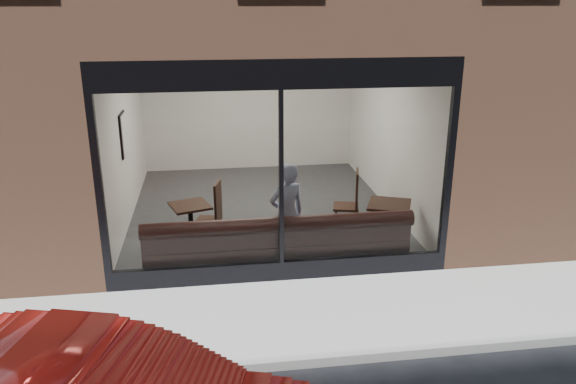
{
  "coord_description": "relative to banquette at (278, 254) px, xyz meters",
  "views": [
    {
      "loc": [
        -0.96,
        -5.33,
        3.9
      ],
      "look_at": [
        0.15,
        2.4,
        1.25
      ],
      "focal_mm": 35.0,
      "sensor_mm": 36.0,
      "label": 1
    }
  ],
  "objects": [
    {
      "name": "host_building_backfill",
      "position": [
        0.0,
        8.55,
        1.38
      ],
      "size": [
        5.0,
        6.0,
        3.2
      ],
      "primitive_type": "cube",
      "color": "brown",
      "rests_on": "ground"
    },
    {
      "name": "cafe_chair_right",
      "position": [
        1.52,
        1.88,
        0.01
      ],
      "size": [
        0.56,
        0.56,
        0.04
      ],
      "primitive_type": "cube",
      "rotation": [
        0.0,
        0.0,
        2.89
      ],
      "color": "black",
      "rests_on": "cafe_floor"
    },
    {
      "name": "wall_poster",
      "position": [
        -2.45,
        2.23,
        1.45
      ],
      "size": [
        0.02,
        0.53,
        0.71
      ],
      "primitive_type": "cube",
      "color": "white",
      "rests_on": "cafe_wall_left"
    },
    {
      "name": "storefront_glass",
      "position": [
        0.0,
        -0.43,
        1.33
      ],
      "size": [
        4.8,
        0.0,
        4.8
      ],
      "primitive_type": "plane",
      "rotation": [
        1.57,
        0.0,
        0.0
      ],
      "color": "white",
      "rests_on": "storefront_kick"
    },
    {
      "name": "kerb_near",
      "position": [
        0.0,
        -2.5,
        -0.17
      ],
      "size": [
        40.0,
        0.1,
        0.12
      ],
      "primitive_type": "cube",
      "color": "gray",
      "rests_on": "ground"
    },
    {
      "name": "cafe_table_left",
      "position": [
        -1.33,
        0.96,
        0.52
      ],
      "size": [
        0.75,
        0.75,
        0.04
      ],
      "primitive_type": "cube",
      "rotation": [
        0.0,
        0.0,
        0.32
      ],
      "color": "black",
      "rests_on": "cafe_floor"
    },
    {
      "name": "cafe_floor",
      "position": [
        0.0,
        2.55,
        -0.21
      ],
      "size": [
        6.0,
        6.0,
        0.0
      ],
      "primitive_type": "plane",
      "color": "#2D2D30",
      "rests_on": "ground"
    },
    {
      "name": "cafe_chair_left",
      "position": [
        -1.05,
        1.53,
        0.01
      ],
      "size": [
        0.51,
        0.51,
        0.04
      ],
      "primitive_type": "cube",
      "rotation": [
        0.0,
        0.0,
        2.88
      ],
      "color": "black",
      "rests_on": "cafe_floor"
    },
    {
      "name": "person",
      "position": [
        0.16,
        0.17,
        0.58
      ],
      "size": [
        0.69,
        0.58,
        1.62
      ],
      "primitive_type": "imported",
      "rotation": [
        0.0,
        0.0,
        3.51
      ],
      "color": "#A2AED4",
      "rests_on": "cafe_floor"
    },
    {
      "name": "cafe_wall_back",
      "position": [
        0.0,
        5.54,
        1.37
      ],
      "size": [
        5.0,
        0.0,
        5.0
      ],
      "primitive_type": "plane",
      "rotation": [
        1.57,
        0.0,
        0.0
      ],
      "color": "silver",
      "rests_on": "ground"
    },
    {
      "name": "sidewalk_near",
      "position": [
        0.0,
        -1.45,
        -0.22
      ],
      "size": [
        40.0,
        2.0,
        0.01
      ],
      "primitive_type": "cube",
      "color": "gray",
      "rests_on": "ground"
    },
    {
      "name": "storefront_kick",
      "position": [
        0.0,
        -0.4,
        -0.08
      ],
      "size": [
        5.0,
        0.1,
        0.3
      ],
      "primitive_type": "cube",
      "color": "black",
      "rests_on": "ground"
    },
    {
      "name": "host_building_pier_right",
      "position": [
        3.75,
        5.55,
        1.38
      ],
      "size": [
        2.5,
        12.0,
        3.2
      ],
      "primitive_type": "cube",
      "color": "brown",
      "rests_on": "ground"
    },
    {
      "name": "host_building_pier_left",
      "position": [
        -3.75,
        5.55,
        1.38
      ],
      "size": [
        2.5,
        12.0,
        3.2
      ],
      "primitive_type": "cube",
      "color": "brown",
      "rests_on": "ground"
    },
    {
      "name": "cafe_table_right",
      "position": [
        1.92,
        0.55,
        0.52
      ],
      "size": [
        0.88,
        0.88,
        0.04
      ],
      "primitive_type": "cube",
      "rotation": [
        0.0,
        0.0,
        -0.39
      ],
      "color": "black",
      "rests_on": "cafe_floor"
    },
    {
      "name": "ground",
      "position": [
        0.0,
        -2.45,
        -0.23
      ],
      "size": [
        120.0,
        120.0,
        0.0
      ],
      "primitive_type": "plane",
      "color": "black",
      "rests_on": "ground"
    },
    {
      "name": "cafe_wall_right",
      "position": [
        2.49,
        2.55,
        1.37
      ],
      "size": [
        0.0,
        6.0,
        6.0
      ],
      "primitive_type": "plane",
      "rotation": [
        1.57,
        0.0,
        -1.57
      ],
      "color": "silver",
      "rests_on": "ground"
    },
    {
      "name": "storefront_header",
      "position": [
        0.0,
        -0.4,
        2.77
      ],
      "size": [
        5.0,
        0.1,
        0.4
      ],
      "primitive_type": "cube",
      "color": "black",
      "rests_on": "host_building_upper"
    },
    {
      "name": "banquette",
      "position": [
        0.0,
        0.0,
        0.0
      ],
      "size": [
        4.0,
        0.55,
        0.45
      ],
      "primitive_type": "cube",
      "color": "#331312",
      "rests_on": "cafe_floor"
    },
    {
      "name": "cafe_ceiling",
      "position": [
        0.0,
        2.55,
        2.97
      ],
      "size": [
        6.0,
        6.0,
        0.0
      ],
      "primitive_type": "plane",
      "rotation": [
        3.14,
        0.0,
        0.0
      ],
      "color": "white",
      "rests_on": "host_building_upper"
    },
    {
      "name": "storefront_mullion",
      "position": [
        0.0,
        -0.4,
        1.32
      ],
      "size": [
        0.06,
        0.1,
        2.5
      ],
      "primitive_type": "cube",
      "color": "black",
      "rests_on": "storefront_kick"
    },
    {
      "name": "cafe_wall_left",
      "position": [
        -2.49,
        2.55,
        1.37
      ],
      "size": [
        0.0,
        6.0,
        6.0
      ],
      "primitive_type": "plane",
      "rotation": [
        1.57,
        0.0,
        1.57
      ],
      "color": "silver",
      "rests_on": "ground"
    }
  ]
}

